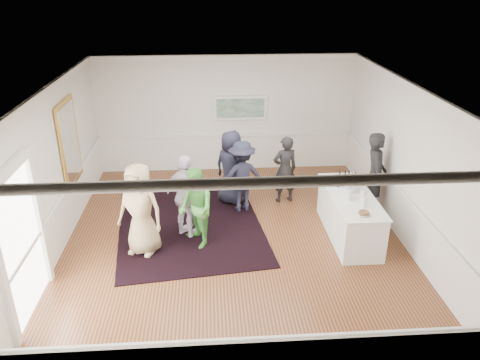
{
  "coord_description": "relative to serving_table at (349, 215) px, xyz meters",
  "views": [
    {
      "loc": [
        -0.45,
        -8.39,
        5.15
      ],
      "look_at": [
        0.14,
        0.2,
        1.31
      ],
      "focal_mm": 35.0,
      "sensor_mm": 36.0,
      "label": 1
    }
  ],
  "objects": [
    {
      "name": "wall_back",
      "position": [
        -2.44,
        3.89,
        1.12
      ],
      "size": [
        7.0,
        0.02,
        3.2
      ],
      "primitive_type": "cube",
      "color": "white",
      "rests_on": "floor"
    },
    {
      "name": "serving_table",
      "position": [
        0.0,
        0.0,
        0.0
      ],
      "size": [
        0.89,
        2.33,
        0.95
      ],
      "color": "white",
      "rests_on": "floor"
    },
    {
      "name": "floor",
      "position": [
        -2.44,
        -0.11,
        -0.48
      ],
      "size": [
        8.0,
        8.0,
        0.0
      ],
      "primitive_type": "plane",
      "color": "brown",
      "rests_on": "ground"
    },
    {
      "name": "bartender",
      "position": [
        0.76,
        0.83,
        0.52
      ],
      "size": [
        0.63,
        0.82,
        2.0
      ],
      "primitive_type": "imported",
      "rotation": [
        0.0,
        0.0,
        1.34
      ],
      "color": "black",
      "rests_on": "floor"
    },
    {
      "name": "wine_bottles",
      "position": [
        0.01,
        0.5,
        0.62
      ],
      "size": [
        0.45,
        0.25,
        0.31
      ],
      "color": "black",
      "rests_on": "serving_table"
    },
    {
      "name": "area_rug",
      "position": [
        -3.38,
        0.67,
        -0.47
      ],
      "size": [
        3.54,
        4.38,
        0.02
      ],
      "primitive_type": "cube",
      "rotation": [
        0.0,
        0.0,
        0.12
      ],
      "color": "black",
      "rests_on": "floor"
    },
    {
      "name": "guest_green",
      "position": [
        -3.21,
        -0.16,
        0.36
      ],
      "size": [
        0.92,
        1.0,
        1.67
      ],
      "primitive_type": "imported",
      "rotation": [
        0.0,
        0.0,
        -1.12
      ],
      "color": "green",
      "rests_on": "floor"
    },
    {
      "name": "doorway",
      "position": [
        -5.88,
        -2.01,
        0.94
      ],
      "size": [
        0.1,
        1.78,
        2.56
      ],
      "color": "white",
      "rests_on": "wall_left"
    },
    {
      "name": "wainscoting",
      "position": [
        -2.44,
        -0.11,
        0.02
      ],
      "size": [
        7.0,
        8.0,
        1.0
      ],
      "primitive_type": null,
      "color": "white",
      "rests_on": "floor"
    },
    {
      "name": "ceiling",
      "position": [
        -2.44,
        -0.11,
        2.72
      ],
      "size": [
        7.0,
        8.0,
        0.02
      ],
      "primitive_type": "cube",
      "color": "white",
      "rests_on": "wall_back"
    },
    {
      "name": "wall_left",
      "position": [
        -5.94,
        -0.11,
        1.12
      ],
      "size": [
        0.02,
        8.0,
        3.2
      ],
      "primitive_type": "cube",
      "color": "white",
      "rests_on": "floor"
    },
    {
      "name": "guest_lilac",
      "position": [
        -3.4,
        0.24,
        0.42
      ],
      "size": [
        1.09,
        1.02,
        1.8
      ],
      "primitive_type": "imported",
      "rotation": [
        0.0,
        0.0,
        2.44
      ],
      "color": "silver",
      "rests_on": "floor"
    },
    {
      "name": "guest_dark_b",
      "position": [
        -1.11,
        1.72,
        0.35
      ],
      "size": [
        0.68,
        0.52,
        1.66
      ],
      "primitive_type": "imported",
      "rotation": [
        0.0,
        0.0,
        3.36
      ],
      "color": "black",
      "rests_on": "floor"
    },
    {
      "name": "juice_pitchers",
      "position": [
        -0.01,
        -0.26,
        0.59
      ],
      "size": [
        0.4,
        0.62,
        0.24
      ],
      "color": "#66B03F",
      "rests_on": "serving_table"
    },
    {
      "name": "landscape_painting",
      "position": [
        -2.04,
        3.84,
        1.3
      ],
      "size": [
        1.44,
        0.06,
        0.66
      ],
      "color": "white",
      "rests_on": "wall_back"
    },
    {
      "name": "wall_front",
      "position": [
        -2.44,
        -4.11,
        1.12
      ],
      "size": [
        7.0,
        0.02,
        3.2
      ],
      "primitive_type": "cube",
      "color": "white",
      "rests_on": "floor"
    },
    {
      "name": "nut_bowl",
      "position": [
        -0.02,
        -0.88,
        0.51
      ],
      "size": [
        0.23,
        0.23,
        0.07
      ],
      "color": "white",
      "rests_on": "serving_table"
    },
    {
      "name": "guest_dark_a",
      "position": [
        -2.17,
        1.33,
        0.38
      ],
      "size": [
        1.2,
        0.82,
        1.7
      ],
      "primitive_type": "imported",
      "rotation": [
        0.0,
        0.0,
        3.32
      ],
      "color": "#1D1E30",
      "rests_on": "floor"
    },
    {
      "name": "wall_right",
      "position": [
        1.06,
        -0.11,
        1.12
      ],
      "size": [
        0.02,
        8.0,
        3.2
      ],
      "primitive_type": "cube",
      "color": "white",
      "rests_on": "floor"
    },
    {
      "name": "guest_tan",
      "position": [
        -4.27,
        -0.35,
        0.47
      ],
      "size": [
        1.08,
        0.89,
        1.89
      ],
      "primitive_type": "imported",
      "rotation": [
        0.0,
        0.0,
        -0.36
      ],
      "color": "tan",
      "rests_on": "floor"
    },
    {
      "name": "guest_navy",
      "position": [
        -2.4,
        1.75,
        0.43
      ],
      "size": [
        1.05,
        0.98,
        1.81
      ],
      "primitive_type": "imported",
      "rotation": [
        0.0,
        0.0,
        2.51
      ],
      "color": "#1D1E30",
      "rests_on": "floor"
    },
    {
      "name": "ice_bucket",
      "position": [
        0.04,
        0.19,
        0.58
      ],
      "size": [
        0.26,
        0.26,
        0.25
      ],
      "primitive_type": "cylinder",
      "color": "silver",
      "rests_on": "serving_table"
    },
    {
      "name": "mirror",
      "position": [
        -5.89,
        1.19,
        1.32
      ],
      "size": [
        0.05,
        1.25,
        1.85
      ],
      "color": "gold",
      "rests_on": "wall_left"
    }
  ]
}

